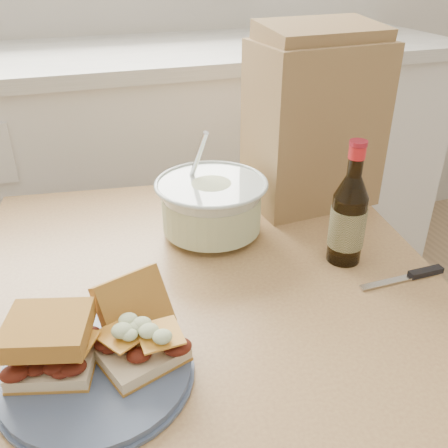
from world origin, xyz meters
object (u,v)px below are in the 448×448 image
object	(u,v)px
plate	(97,372)
beer_bottle	(348,218)
paper_bag	(314,126)
dining_table	(206,323)
coleslaw_bowl	(212,208)

from	to	relation	value
plate	beer_bottle	world-z (taller)	beer_bottle
plate	beer_bottle	size ratio (longest dim) A/B	1.10
plate	paper_bag	world-z (taller)	paper_bag
dining_table	coleslaw_bowl	distance (m)	0.23
dining_table	plate	bearing A→B (deg)	-131.96
plate	coleslaw_bowl	world-z (taller)	coleslaw_bowl
plate	coleslaw_bowl	distance (m)	0.43
coleslaw_bowl	paper_bag	bearing A→B (deg)	17.39
beer_bottle	paper_bag	xyz separation A→B (m)	(0.06, 0.26, 0.09)
beer_bottle	paper_bag	distance (m)	0.28
coleslaw_bowl	dining_table	bearing A→B (deg)	-111.68
plate	paper_bag	xyz separation A→B (m)	(0.53, 0.41, 0.17)
dining_table	plate	size ratio (longest dim) A/B	3.64
coleslaw_bowl	paper_bag	distance (m)	0.30
paper_bag	plate	bearing A→B (deg)	-146.51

